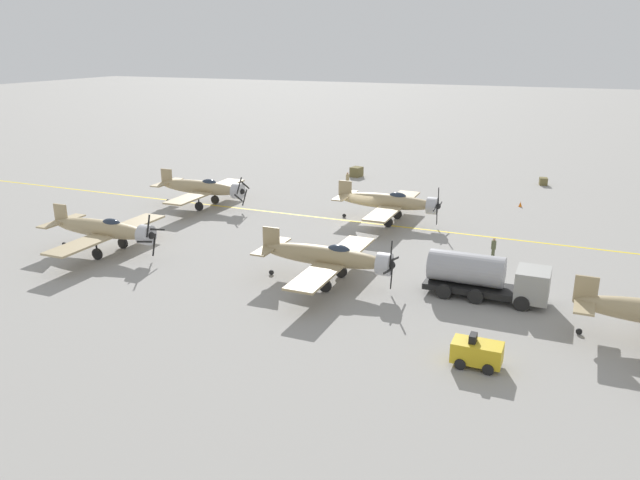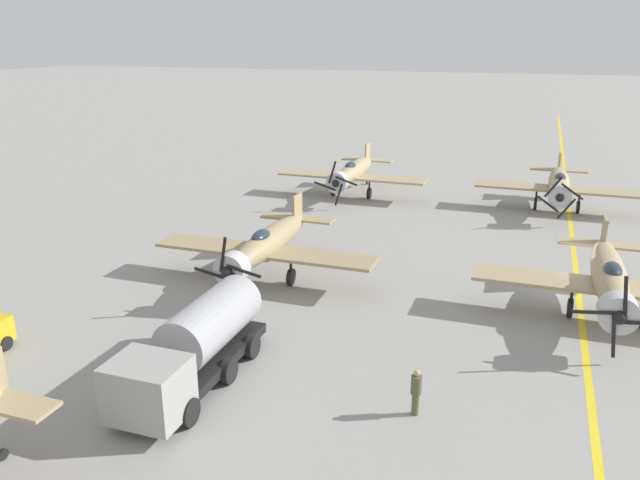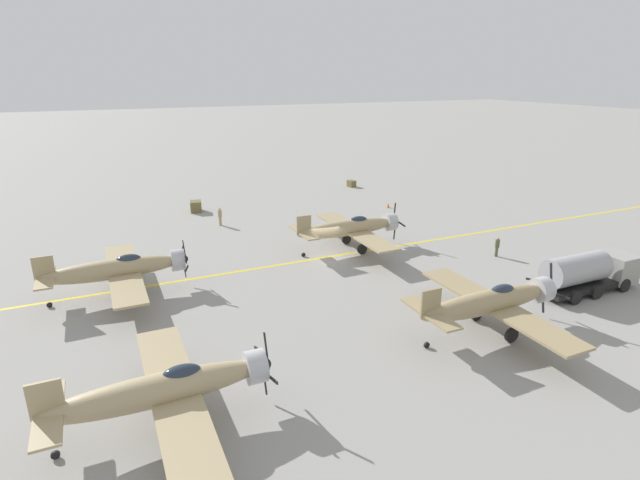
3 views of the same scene
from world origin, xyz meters
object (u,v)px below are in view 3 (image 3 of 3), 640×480
(airplane_mid_center, at_px, (351,228))
(airplane_mid_right, at_px, (492,302))
(fuel_tanker, at_px, (588,272))
(ground_crew_inspecting, at_px, (220,216))
(ground_crew_walking, at_px, (497,246))
(supply_crate_by_tanker, at_px, (351,184))
(traffic_cone, at_px, (388,205))
(supply_crate_mid_lane, at_px, (196,206))
(airplane_near_right, at_px, (166,389))
(airplane_near_center, at_px, (118,269))

(airplane_mid_center, relative_size, airplane_mid_right, 1.00)
(fuel_tanker, height_order, ground_crew_inspecting, fuel_tanker)
(ground_crew_walking, bearing_deg, supply_crate_by_tanker, 176.91)
(ground_crew_walking, distance_m, traffic_cone, 17.81)
(supply_crate_mid_lane, bearing_deg, airplane_mid_center, 28.31)
(airplane_mid_center, bearing_deg, airplane_near_right, -49.97)
(airplane_mid_center, xyz_separation_m, supply_crate_by_tanker, (-22.80, 12.17, -1.57))
(ground_crew_walking, bearing_deg, supply_crate_mid_lane, -140.95)
(supply_crate_mid_lane, xyz_separation_m, traffic_cone, (7.58, 20.80, -0.34))
(airplane_mid_center, bearing_deg, airplane_mid_right, -1.43)
(ground_crew_inspecting, bearing_deg, airplane_near_right, -17.82)
(ground_crew_inspecting, xyz_separation_m, supply_crate_by_tanker, (-10.64, 20.98, -0.57))
(ground_crew_inspecting, bearing_deg, fuel_tanker, 36.44)
(airplane_mid_right, bearing_deg, airplane_mid_center, -172.91)
(airplane_near_center, bearing_deg, airplane_mid_right, 48.22)
(fuel_tanker, distance_m, ground_crew_inspecting, 33.80)
(fuel_tanker, height_order, traffic_cone, fuel_tanker)
(airplane_near_center, height_order, airplane_mid_right, airplane_mid_right)
(ground_crew_walking, distance_m, supply_crate_by_tanker, 29.64)
(fuel_tanker, xyz_separation_m, ground_crew_walking, (-8.24, -0.69, -0.57))
(airplane_near_center, height_order, ground_crew_walking, airplane_near_center)
(airplane_near_right, bearing_deg, airplane_mid_right, 95.42)
(airplane_mid_right, bearing_deg, ground_crew_walking, 139.92)
(ground_crew_inspecting, relative_size, supply_crate_by_tanker, 1.75)
(fuel_tanker, bearing_deg, airplane_mid_right, -80.85)
(fuel_tanker, xyz_separation_m, traffic_cone, (-26.04, -0.48, -1.24))
(fuel_tanker, bearing_deg, ground_crew_walking, -175.20)
(airplane_near_right, distance_m, fuel_tanker, 29.76)
(airplane_near_right, height_order, ground_crew_walking, airplane_near_right)
(airplane_near_right, bearing_deg, airplane_near_center, -173.61)
(airplane_mid_center, height_order, supply_crate_by_tanker, airplane_mid_center)
(fuel_tanker, relative_size, supply_crate_mid_lane, 5.46)
(ground_crew_walking, height_order, ground_crew_inspecting, ground_crew_inspecting)
(supply_crate_by_tanker, xyz_separation_m, traffic_cone, (11.79, -1.38, -0.17))
(ground_crew_inspecting, bearing_deg, airplane_near_center, -36.87)
(airplane_mid_right, bearing_deg, traffic_cone, 164.76)
(traffic_cone, bearing_deg, airplane_near_right, -45.55)
(airplane_mid_right, relative_size, supply_crate_mid_lane, 8.18)
(airplane_near_center, bearing_deg, supply_crate_by_tanker, 122.86)
(ground_crew_walking, height_order, supply_crate_by_tanker, ground_crew_walking)
(supply_crate_by_tanker, bearing_deg, supply_crate_mid_lane, -79.27)
(airplane_mid_center, height_order, ground_crew_inspecting, airplane_mid_center)
(airplane_mid_right, bearing_deg, airplane_near_center, -121.77)
(airplane_near_right, relative_size, airplane_mid_center, 1.00)
(airplane_near_right, relative_size, ground_crew_inspecting, 6.48)
(airplane_mid_center, xyz_separation_m, ground_crew_walking, (6.79, 10.58, -1.07))
(ground_crew_walking, relative_size, ground_crew_inspecting, 0.94)
(ground_crew_inspecting, bearing_deg, ground_crew_walking, 45.65)
(fuel_tanker, relative_size, supply_crate_by_tanker, 7.56)
(airplane_mid_right, xyz_separation_m, fuel_tanker, (-1.71, 10.59, -0.50))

